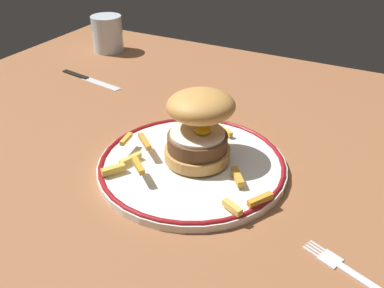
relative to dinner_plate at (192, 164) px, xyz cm
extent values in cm
cube|color=#915A38|center=(-3.96, 2.59, -2.84)|extent=(123.82, 106.48, 4.00)
cylinder|color=white|center=(0.00, 0.00, -0.24)|extent=(29.47, 29.47, 1.20)
torus|color=maroon|center=(0.00, 0.00, 0.36)|extent=(29.07, 29.07, 0.80)
cylinder|color=tan|center=(0.39, 1.04, 1.66)|extent=(10.26, 10.26, 1.80)
cylinder|color=brown|center=(0.39, 1.04, 3.74)|extent=(9.31, 9.31, 2.35)
cylinder|color=white|center=(0.39, 1.04, 5.16)|extent=(8.42, 8.42, 0.50)
ellipsoid|color=yellow|center=(1.14, 1.38, 5.83)|extent=(2.60, 2.60, 1.40)
ellipsoid|color=#CD9148|center=(0.13, 2.78, 9.12)|extent=(14.93, 14.96, 5.34)
cube|color=gold|center=(12.90, -4.70, 1.20)|extent=(2.74, 3.84, 0.86)
cube|color=gold|center=(-7.73, -1.39, 2.78)|extent=(4.06, 3.55, 0.81)
cube|color=gold|center=(1.15, 10.15, 1.14)|extent=(2.98, 1.90, 0.75)
cube|color=gold|center=(-8.88, -8.28, 1.24)|extent=(2.76, 3.52, 0.96)
cube|color=gold|center=(-11.04, -1.79, 2.54)|extent=(1.23, 3.38, 0.71)
cube|color=#E5BA4D|center=(-8.37, -4.58, 1.15)|extent=(1.90, 3.95, 0.78)
cube|color=#E4BA4C|center=(10.21, -7.96, 1.22)|extent=(3.25, 2.15, 0.91)
cube|color=gold|center=(8.17, -1.31, 1.24)|extent=(3.26, 3.88, 0.95)
cube|color=gold|center=(-3.81, 9.69, 2.63)|extent=(3.15, 1.15, 0.74)
cube|color=gold|center=(-4.80, -7.54, 2.82)|extent=(3.62, 3.17, 0.82)
cylinder|color=silver|center=(-45.56, 38.68, 3.77)|extent=(7.90, 7.90, 9.22)
cylinder|color=silver|center=(-45.56, 38.68, 2.07)|extent=(7.27, 7.27, 5.82)
cube|color=silver|center=(23.56, -9.10, -0.66)|extent=(3.02, 2.91, 0.32)
cube|color=silver|center=(21.24, -9.02, -0.66)|extent=(2.34, 1.09, 0.28)
cube|color=silver|center=(21.42, -8.55, -0.66)|extent=(2.34, 1.09, 0.28)
cube|color=silver|center=(21.59, -8.08, -0.66)|extent=(2.34, 1.09, 0.28)
cube|color=silver|center=(21.77, -7.62, -0.66)|extent=(2.34, 1.09, 0.28)
cube|color=black|center=(-42.03, 21.25, -0.54)|extent=(8.09, 2.43, 0.70)
cube|color=silver|center=(-33.63, 19.93, -0.64)|extent=(11.15, 3.48, 0.24)
camera|label=1|loc=(26.11, -49.37, 37.87)|focal=40.32mm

